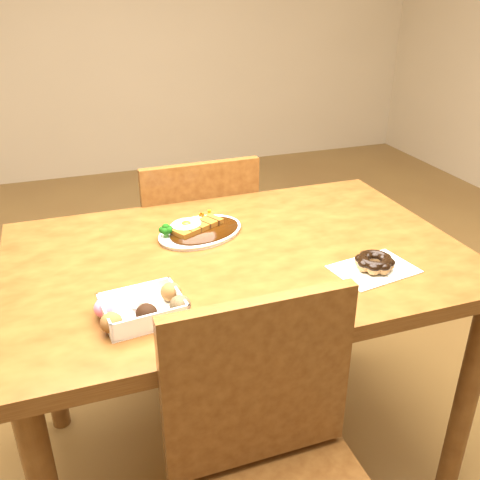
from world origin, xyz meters
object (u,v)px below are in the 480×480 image
object	(u,v)px
pon_de_ring	(375,263)
table	(238,285)
donut_box	(143,308)
chair_far	(194,254)
katsu_curry_plate	(198,230)

from	to	relation	value
pon_de_ring	table	bearing A→B (deg)	145.66
donut_box	pon_de_ring	world-z (taller)	donut_box
chair_far	katsu_curry_plate	bearing A→B (deg)	77.41
table	donut_box	size ratio (longest dim) A/B	5.98
table	katsu_curry_plate	size ratio (longest dim) A/B	3.93
chair_far	donut_box	xyz separation A→B (m)	(-0.30, -0.75, 0.30)
chair_far	donut_box	world-z (taller)	chair_far
katsu_curry_plate	pon_de_ring	world-z (taller)	katsu_curry_plate
chair_far	pon_de_ring	xyz separation A→B (m)	(0.28, -0.73, 0.29)
table	chair_far	bearing A→B (deg)	89.02
chair_far	katsu_curry_plate	world-z (taller)	chair_far
table	pon_de_ring	xyz separation A→B (m)	(0.29, -0.20, 0.12)
katsu_curry_plate	donut_box	size ratio (longest dim) A/B	1.52
donut_box	pon_de_ring	size ratio (longest dim) A/B	0.91
table	chair_far	xyz separation A→B (m)	(0.01, 0.53, -0.17)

